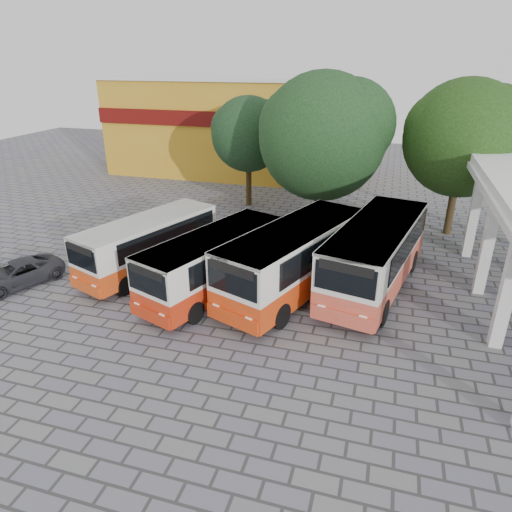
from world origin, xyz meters
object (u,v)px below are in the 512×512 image
(bus_centre_left, at_px, (215,260))
(parked_car, at_px, (16,274))
(bus_centre_right, at_px, (295,256))
(bus_far_right, at_px, (376,252))
(bus_far_left, at_px, (149,242))

(bus_centre_left, height_order, parked_car, bus_centre_left)
(bus_centre_right, distance_m, bus_far_right, 3.67)
(bus_far_left, relative_size, bus_far_right, 0.87)
(bus_far_left, height_order, bus_centre_right, bus_centre_right)
(bus_centre_right, bearing_deg, bus_far_left, -161.72)
(bus_centre_left, bearing_deg, bus_far_right, 39.21)
(bus_far_left, distance_m, bus_far_right, 10.74)
(bus_far_left, distance_m, bus_centre_right, 7.30)
(bus_far_left, bearing_deg, bus_centre_right, 17.83)
(bus_centre_right, relative_size, bus_far_right, 1.00)
(bus_centre_left, bearing_deg, bus_far_left, -177.68)
(bus_centre_left, height_order, bus_far_right, bus_far_right)
(bus_far_left, distance_m, parked_car, 6.18)
(bus_far_left, height_order, bus_far_right, bus_far_right)
(bus_centre_right, bearing_deg, bus_centre_left, -143.68)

